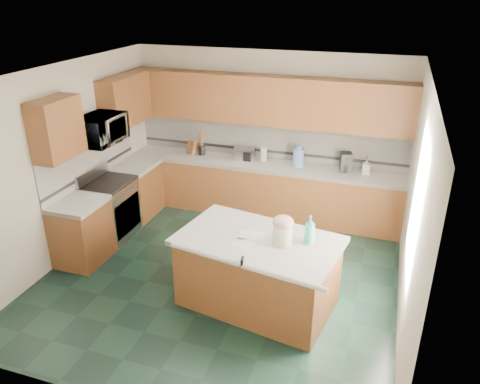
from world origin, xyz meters
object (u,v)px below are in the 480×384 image
at_px(toaster_oven, 244,154).
at_px(coffee_maker, 346,162).
at_px(island_top, 258,241).
at_px(soap_bottle_island, 310,230).
at_px(island_base, 258,274).
at_px(treat_jar, 283,234).
at_px(knife_block, 192,147).

xyz_separation_m(toaster_oven, coffee_maker, (1.68, 0.03, 0.05)).
bearing_deg(island_top, coffee_maker, 84.31).
xyz_separation_m(soap_bottle_island, toaster_oven, (-1.55, 2.38, -0.07)).
distance_m(island_base, treat_jar, 0.67).
xyz_separation_m(treat_jar, soap_bottle_island, (0.29, 0.11, 0.05)).
bearing_deg(treat_jar, island_base, 163.29).
relative_size(island_top, toaster_oven, 5.42).
distance_m(soap_bottle_island, knife_block, 3.45).
relative_size(knife_block, coffee_maker, 0.82).
relative_size(island_top, soap_bottle_island, 5.55).
xyz_separation_m(treat_jar, toaster_oven, (-1.26, 2.49, -0.02)).
bearing_deg(island_base, treat_jar, 7.67).
bearing_deg(knife_block, island_top, -33.15).
distance_m(island_top, treat_jar, 0.32).
bearing_deg(island_base, coffee_maker, 84.31).
height_order(island_base, treat_jar, treat_jar).
distance_m(knife_block, toaster_oven, 0.95).
bearing_deg(island_base, island_top, -79.98).
xyz_separation_m(knife_block, coffee_maker, (2.62, 0.03, 0.03)).
height_order(soap_bottle_island, coffee_maker, soap_bottle_island).
bearing_deg(treat_jar, island_top, 163.29).
bearing_deg(knife_block, coffee_maker, 19.73).
xyz_separation_m(island_top, coffee_maker, (0.70, 2.51, 0.18)).
height_order(island_top, coffee_maker, coffee_maker).
distance_m(island_top, soap_bottle_island, 0.62).
xyz_separation_m(treat_jar, coffee_maker, (0.42, 2.52, 0.03)).
distance_m(treat_jar, coffee_maker, 2.55).
relative_size(island_base, treat_jar, 7.52).
height_order(soap_bottle_island, toaster_oven, soap_bottle_island).
relative_size(soap_bottle_island, coffee_maker, 1.14).
relative_size(island_base, coffee_maker, 5.98).
xyz_separation_m(island_top, toaster_oven, (-0.97, 2.48, 0.13)).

